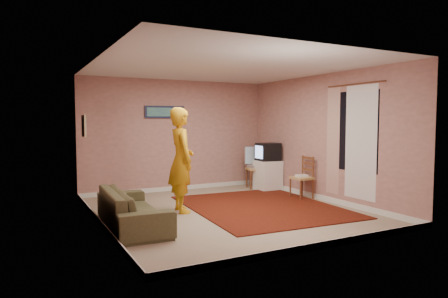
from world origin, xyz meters
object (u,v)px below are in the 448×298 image
tv_cabinet (268,175)px  sofa (132,208)px  chair_b (302,173)px  chair_a (256,164)px  person (181,160)px  crt_tv (268,152)px

tv_cabinet → sofa: (-3.75, -1.84, -0.06)m
tv_cabinet → chair_b: size_ratio=1.44×
chair_a → person: (-2.55, -1.51, 0.34)m
crt_tv → person: bearing=-151.6°
crt_tv → person: size_ratio=0.28×
person → chair_a: bearing=-54.3°
tv_cabinet → chair_a: chair_a is taller
chair_b → tv_cabinet: bearing=-178.4°
tv_cabinet → sofa: size_ratio=0.35×
sofa → person: person is taller
crt_tv → chair_b: (0.05, -1.22, -0.36)m
sofa → tv_cabinet: bearing=-61.7°
chair_a → tv_cabinet: bearing=-49.3°
chair_a → sofa: 4.20m
crt_tv → person: (-2.68, -1.21, 0.03)m
sofa → chair_b: bearing=-78.5°
crt_tv → tv_cabinet: bearing=-0.0°
chair_a → chair_b: size_ratio=1.12×
chair_b → sofa: size_ratio=0.24×
chair_a → chair_b: (0.18, -1.51, -0.06)m
crt_tv → chair_b: 1.27m
crt_tv → sofa: 4.22m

